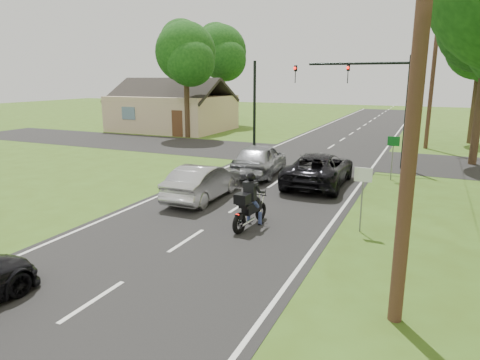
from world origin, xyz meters
The scene contains 16 objects.
ground centered at (0.00, 0.00, 0.00)m, with size 140.00×140.00×0.00m, color #3D5919.
road centered at (0.00, 10.00, 0.01)m, with size 8.00×100.00×0.01m, color black.
cross_road centered at (0.00, 16.00, 0.01)m, with size 60.00×7.00×0.01m, color black.
motorcycle_rider centered at (1.27, 1.93, 0.74)m, with size 0.66×2.18×1.87m.
dark_suv centered at (1.93, 8.55, 0.76)m, with size 2.50×5.42×1.51m, color black.
silver_sedan centered at (-1.78, 4.26, 0.73)m, with size 1.51×4.34×1.43m, color #B2B3B8.
silver_suv centered at (-1.31, 9.33, 0.83)m, with size 1.93×4.81×1.64m, color #9C9EA4.
traffic_signal centered at (3.34, 14.00, 4.14)m, with size 6.38×0.44×6.00m.
signal_pole_far centered at (-5.20, 18.00, 3.00)m, with size 0.20×0.20×6.00m, color black.
utility_pole_near centered at (6.20, -2.00, 5.08)m, with size 1.60×0.28×10.00m.
utility_pole_far centered at (6.20, 22.00, 5.08)m, with size 1.60×0.28×10.00m.
sign_white centered at (4.70, 2.98, 1.60)m, with size 0.55×0.07×2.12m.
sign_green centered at (4.90, 10.98, 1.60)m, with size 0.55×0.07×2.12m.
tree_left_near centered at (-11.73, 19.78, 6.53)m, with size 5.12×4.96×9.22m.
tree_left_far centered at (-13.70, 29.76, 7.13)m, with size 5.76×5.58×10.14m.
house centered at (-16.00, 24.00, 1.77)m, with size 10.20×8.00×4.84m.
Camera 1 is at (6.55, -10.52, 4.87)m, focal length 32.00 mm.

